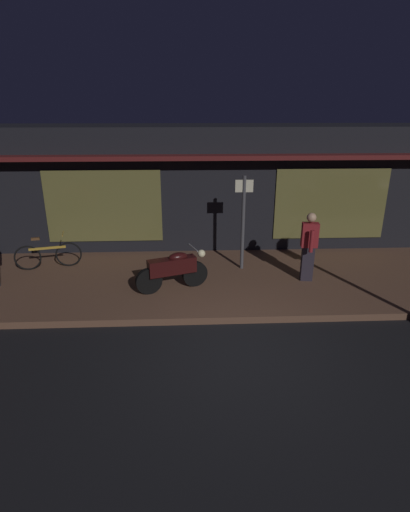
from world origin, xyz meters
name	(u,v)px	position (x,y,z in m)	size (l,w,h in m)	color
ground_plane	(239,353)	(0.00, 0.00, 0.00)	(60.00, 60.00, 0.00)	black
sidewalk_slab	(224,280)	(0.00, 3.00, 0.07)	(18.00, 4.00, 0.15)	brown
storefront_building	(215,185)	(0.00, 6.39, 1.80)	(18.00, 3.30, 3.60)	black
motorcycle	(174,269)	(-1.22, 2.39, 0.65)	(1.64, 0.79, 0.97)	black
bicycle_parked	(48,255)	(-4.49, 3.84, 0.51)	(1.62, 0.51, 0.91)	black
person_bystander	(309,246)	(1.98, 2.79, 1.03)	(0.40, 0.62, 1.67)	#28232D
sign_post	(243,217)	(0.51, 3.61, 1.51)	(0.44, 0.09, 2.40)	#47474C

